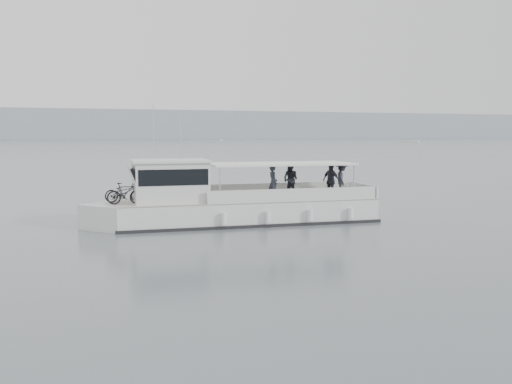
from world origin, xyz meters
name	(u,v)px	position (x,y,z in m)	size (l,w,h in m)	color
ground	(204,221)	(0.00, 0.00, 0.00)	(1400.00, 1400.00, 0.00)	#576166
headland	(59,125)	(0.00, 560.00, 14.00)	(1400.00, 90.00, 28.00)	#939EA8
tour_boat	(222,203)	(0.71, -1.04, 1.06)	(15.44, 4.78, 6.43)	silver
moored_fleet	(24,146)	(-17.30, 203.30, 0.36)	(411.25, 350.83, 9.95)	silver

